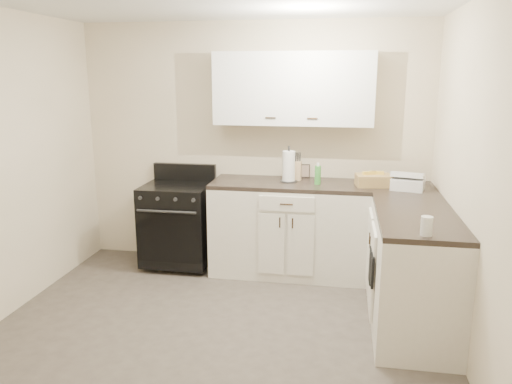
% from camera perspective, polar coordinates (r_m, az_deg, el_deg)
% --- Properties ---
extents(floor, '(3.60, 3.60, 0.00)m').
position_cam_1_polar(floor, '(3.94, -5.13, -16.86)').
color(floor, '#473F38').
rests_on(floor, ground).
extents(wall_back, '(3.60, 0.00, 3.60)m').
position_cam_1_polar(wall_back, '(5.22, -0.32, 5.30)').
color(wall_back, beige).
rests_on(wall_back, ground).
extents(wall_right, '(0.00, 3.60, 3.60)m').
position_cam_1_polar(wall_right, '(3.48, 24.38, 0.03)').
color(wall_right, beige).
rests_on(wall_right, ground).
extents(wall_front, '(3.60, 0.00, 3.60)m').
position_cam_1_polar(wall_front, '(1.89, -20.32, -10.25)').
color(wall_front, beige).
rests_on(wall_front, ground).
extents(base_cabinets_back, '(1.55, 0.60, 0.90)m').
position_cam_1_polar(base_cabinets_back, '(5.05, 3.85, -4.33)').
color(base_cabinets_back, silver).
rests_on(base_cabinets_back, floor).
extents(base_cabinets_right, '(0.60, 1.90, 0.90)m').
position_cam_1_polar(base_cabinets_right, '(4.45, 16.95, -7.38)').
color(base_cabinets_right, silver).
rests_on(base_cabinets_right, floor).
extents(countertop_back, '(1.55, 0.60, 0.04)m').
position_cam_1_polar(countertop_back, '(4.92, 3.94, 0.88)').
color(countertop_back, black).
rests_on(countertop_back, base_cabinets_back).
extents(countertop_right, '(0.60, 1.90, 0.04)m').
position_cam_1_polar(countertop_right, '(4.31, 17.37, -1.52)').
color(countertop_right, black).
rests_on(countertop_right, base_cabinets_right).
extents(upper_cabinets, '(1.55, 0.30, 0.70)m').
position_cam_1_polar(upper_cabinets, '(4.96, 4.30, 11.69)').
color(upper_cabinets, white).
rests_on(upper_cabinets, wall_back).
extents(stove, '(0.68, 0.58, 0.82)m').
position_cam_1_polar(stove, '(5.26, -8.94, -3.61)').
color(stove, black).
rests_on(stove, floor).
extents(knife_block, '(0.09, 0.08, 0.19)m').
position_cam_1_polar(knife_block, '(5.00, 4.67, 2.43)').
color(knife_block, tan).
rests_on(knife_block, countertop_back).
extents(paper_towel, '(0.13, 0.13, 0.30)m').
position_cam_1_polar(paper_towel, '(4.93, 3.76, 2.94)').
color(paper_towel, white).
rests_on(paper_towel, countertop_back).
extents(soap_bottle, '(0.07, 0.07, 0.18)m').
position_cam_1_polar(soap_bottle, '(4.84, 7.07, 1.93)').
color(soap_bottle, green).
rests_on(soap_bottle, countertop_back).
extents(picture_frame, '(0.11, 0.05, 0.14)m').
position_cam_1_polar(picture_frame, '(5.15, 5.55, 2.42)').
color(picture_frame, black).
rests_on(picture_frame, countertop_back).
extents(wicker_basket, '(0.36, 0.27, 0.11)m').
position_cam_1_polar(wicker_basket, '(4.87, 13.29, 1.31)').
color(wicker_basket, tan).
rests_on(wicker_basket, countertop_right).
extents(countertop_grill, '(0.34, 0.33, 0.10)m').
position_cam_1_polar(countertop_grill, '(4.82, 16.96, 0.93)').
color(countertop_grill, white).
rests_on(countertop_grill, countertop_right).
extents(glass_jar, '(0.08, 0.08, 0.13)m').
position_cam_1_polar(glass_jar, '(3.47, 18.91, -3.70)').
color(glass_jar, silver).
rests_on(glass_jar, countertop_right).
extents(oven_mitt_near, '(0.02, 0.14, 0.25)m').
position_cam_1_polar(oven_mitt_near, '(3.94, 13.15, -8.71)').
color(oven_mitt_near, black).
rests_on(oven_mitt_near, base_cabinets_right).
extents(oven_mitt_far, '(0.02, 0.16, 0.28)m').
position_cam_1_polar(oven_mitt_far, '(4.12, 12.99, -8.21)').
color(oven_mitt_far, black).
rests_on(oven_mitt_far, base_cabinets_right).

